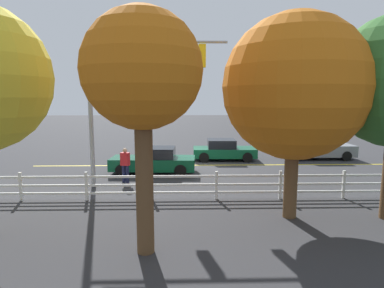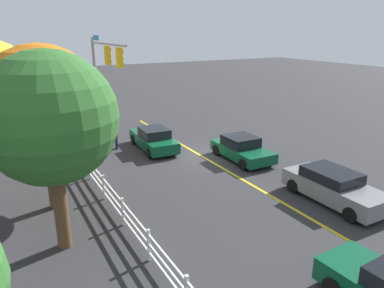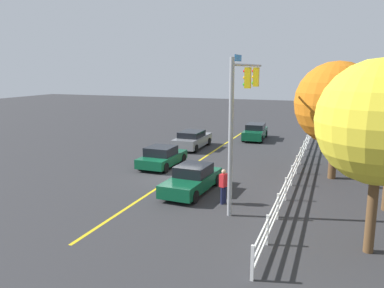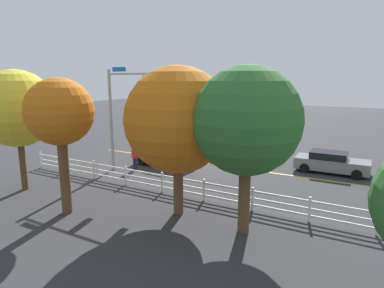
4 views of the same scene
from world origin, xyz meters
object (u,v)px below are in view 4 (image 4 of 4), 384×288
object	(u,v)px
car_2	(331,162)
tree_4	(178,120)
pedestrian	(135,157)
tree_2	(17,109)
tree_3	(247,121)
car_0	(240,153)
car_3	(166,157)
tree_0	(60,113)

from	to	relation	value
car_2	tree_4	bearing A→B (deg)	-116.37
tree_4	pedestrian	bearing A→B (deg)	-36.41
tree_2	tree_3	bearing A→B (deg)	-174.71
car_2	pedestrian	xyz separation A→B (m)	(11.81, 6.01, 0.22)
pedestrian	tree_4	bearing A→B (deg)	73.05
pedestrian	car_0	bearing A→B (deg)	156.03
car_2	car_3	world-z (taller)	car_2
car_3	tree_2	world-z (taller)	tree_2
tree_2	tree_4	world-z (taller)	tree_4
car_2	tree_2	distance (m)	19.54
car_3	car_0	bearing A→B (deg)	-135.93
car_0	tree_0	size ratio (longest dim) A/B	0.66
car_2	tree_0	xyz separation A→B (m)	(10.00, 13.23, 3.98)
car_2	car_3	xyz separation A→B (m)	(10.62, 3.97, -0.04)
car_2	car_3	bearing A→B (deg)	-159.41
car_2	tree_0	bearing A→B (deg)	-127.02
tree_4	tree_2	bearing A→B (deg)	8.36
pedestrian	tree_3	distance (m)	11.51
tree_0	tree_4	xyz separation A→B (m)	(-4.64, -2.46, -0.28)
tree_3	tree_4	xyz separation A→B (m)	(3.27, -0.21, -0.17)
car_3	tree_4	xyz separation A→B (m)	(-5.26, 6.80, 3.73)
tree_3	tree_4	distance (m)	3.28
tree_0	car_2	bearing A→B (deg)	-127.09
pedestrian	tree_4	xyz separation A→B (m)	(-6.46, 4.76, 3.47)
pedestrian	tree_0	world-z (taller)	tree_0
car_2	car_0	bearing A→B (deg)	-177.68
car_2	tree_2	xyz separation A→B (m)	(14.79, 12.16, 3.89)
car_3	tree_0	distance (m)	10.11
car_0	tree_2	size ratio (longest dim) A/B	0.61
car_3	tree_3	xyz separation A→B (m)	(-8.53, 7.01, 3.90)
tree_0	tree_2	world-z (taller)	tree_2
car_3	pedestrian	size ratio (longest dim) A/B	2.74
car_0	tree_3	world-z (taller)	tree_3
tree_2	tree_4	size ratio (longest dim) A/B	0.99
tree_3	car_2	bearing A→B (deg)	-100.76
car_2	tree_4	xyz separation A→B (m)	(5.36, 10.77, 3.70)
tree_0	tree_4	distance (m)	5.26
pedestrian	tree_2	size ratio (longest dim) A/B	0.25
tree_0	tree_3	distance (m)	8.23
tree_2	car_2	bearing A→B (deg)	-140.57
car_2	pedestrian	size ratio (longest dim) A/B	2.74
car_0	car_3	size ratio (longest dim) A/B	0.89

